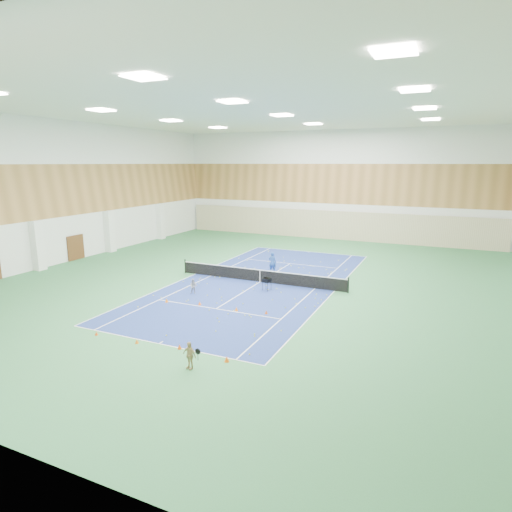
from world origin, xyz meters
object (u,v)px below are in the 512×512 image
(tennis_net, at_px, (260,275))
(ball_cart, at_px, (267,284))
(coach, at_px, (273,262))
(child_court, at_px, (194,286))
(child_apron, at_px, (189,355))

(tennis_net, bearing_deg, ball_cart, -53.51)
(coach, height_order, child_court, coach)
(coach, xyz_separation_m, child_court, (-2.66, -7.24, -0.33))
(tennis_net, height_order, child_apron, child_apron)
(child_apron, bearing_deg, tennis_net, 113.02)
(tennis_net, relative_size, coach, 7.66)
(child_court, bearing_deg, child_apron, -80.15)
(coach, distance_m, child_court, 7.72)
(tennis_net, distance_m, coach, 2.92)
(tennis_net, bearing_deg, child_court, -123.39)
(child_court, xyz_separation_m, ball_cart, (4.11, 2.66, -0.07))
(coach, relative_size, child_apron, 1.39)
(child_apron, xyz_separation_m, ball_cart, (-1.47, 11.71, -0.17))
(coach, height_order, ball_cart, coach)
(tennis_net, relative_size, ball_cart, 14.74)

